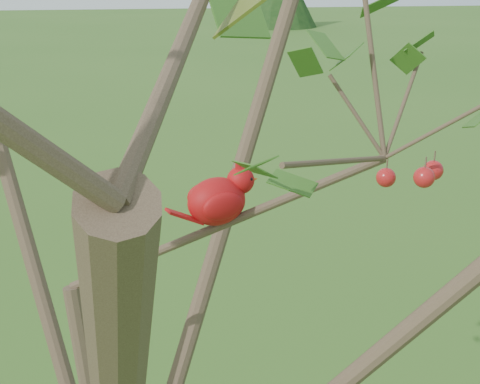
% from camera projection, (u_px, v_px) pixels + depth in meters
% --- Properties ---
extents(crabapple_tree, '(2.35, 2.05, 2.95)m').
position_uv_depth(crabapple_tree, '(100.00, 230.00, 1.01)').
color(crabapple_tree, '#3C2D20').
rests_on(crabapple_tree, ground).
extents(cardinal, '(0.19, 0.12, 0.13)m').
position_uv_depth(cardinal, '(220.00, 198.00, 1.13)').
color(cardinal, '#9F0D0F').
rests_on(cardinal, ground).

